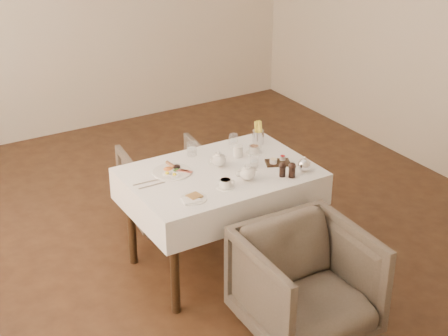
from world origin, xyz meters
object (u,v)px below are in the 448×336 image
table (220,186)px  armchair_near (306,284)px  teapot_centre (218,159)px  armchair_far (167,184)px  breakfast_plate (172,171)px

table → armchair_near: bearing=-85.5°
table → teapot_centre: 0.19m
armchair_near → table: bearing=96.7°
armchair_near → armchair_far: bearing=95.3°
breakfast_plate → teapot_centre: (0.32, -0.08, 0.05)m
table → breakfast_plate: 0.35m
armchair_near → teapot_centre: 1.10m
armchair_near → teapot_centre: teapot_centre is taller
table → breakfast_plate: breakfast_plate is taller
breakfast_plate → teapot_centre: teapot_centre is taller
table → breakfast_plate: bearing=152.2°
armchair_far → table: bearing=97.8°
armchair_near → breakfast_plate: size_ratio=2.85×
teapot_centre → table: bearing=-115.5°
table → armchair_far: size_ratio=1.93×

